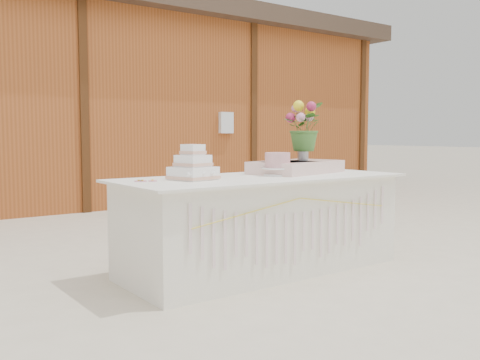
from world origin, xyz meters
name	(u,v)px	position (x,y,z in m)	size (l,w,h in m)	color
ground	(262,270)	(0.00, 0.00, 0.00)	(80.00, 80.00, 0.00)	beige
barn	(41,101)	(-0.01, 5.99, 1.68)	(12.60, 4.60, 3.30)	#974B1F
cake_table	(262,223)	(0.00, 0.00, 0.39)	(2.40, 1.00, 0.77)	white
wedding_cake	(193,168)	(-0.61, 0.06, 0.86)	(0.36, 0.36, 0.27)	white
pink_cake_stand	(277,163)	(0.15, -0.02, 0.88)	(0.26, 0.26, 0.19)	white
satin_runner	(296,167)	(0.48, 0.12, 0.82)	(0.84, 0.49, 0.11)	beige
flower_vase	(303,153)	(0.58, 0.14, 0.94)	(0.10, 0.10, 0.13)	#B6B6BB
bouquet	(303,121)	(0.58, 0.14, 1.23)	(0.39, 0.34, 0.43)	#3E702C
loose_flowers	(153,181)	(-0.96, 0.04, 0.78)	(0.13, 0.31, 0.02)	pink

